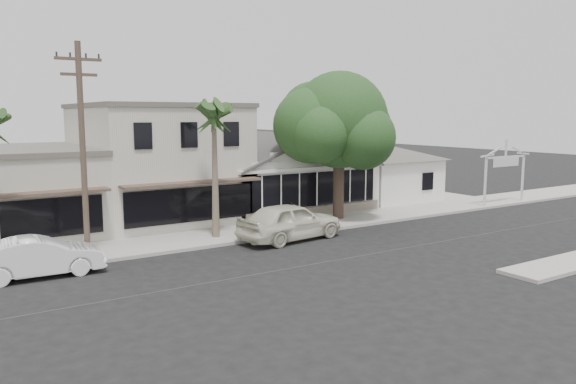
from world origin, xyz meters
TOP-DOWN VIEW (x-y plane):
  - ground at (0.00, 0.00)m, footprint 140.00×140.00m
  - sidewalk_north at (-8.00, 6.75)m, footprint 90.00×3.50m
  - corner_shop at (5.00, 12.47)m, footprint 10.40×8.60m
  - side_cottage at (13.20, 11.50)m, footprint 6.00×6.00m
  - arch_sign at (18.40, 5.30)m, footprint 4.12×0.12m
  - row_building_near at (-3.00, 13.50)m, footprint 8.00×10.00m
  - utility_pole at (-9.00, 5.20)m, footprint 1.80×0.24m
  - car_0 at (0.44, 4.33)m, footprint 5.75×2.91m
  - car_1 at (-11.01, 4.24)m, footprint 4.71×1.77m
  - shade_tree at (5.52, 7.34)m, footprint 7.74×6.99m
  - palm_east at (-2.58, 6.41)m, footprint 2.80×2.80m

SIDE VIEW (x-z plane):
  - ground at x=0.00m, z-range 0.00..0.00m
  - sidewalk_north at x=-8.00m, z-range 0.00..0.15m
  - car_1 at x=-11.01m, z-range 0.00..1.53m
  - car_0 at x=0.44m, z-range 0.00..1.88m
  - side_cottage at x=13.20m, z-range 0.00..3.00m
  - corner_shop at x=5.00m, z-range 0.07..5.17m
  - arch_sign at x=18.40m, z-range 1.18..5.13m
  - row_building_near at x=-3.00m, z-range 0.00..6.50m
  - utility_pole at x=-9.00m, z-range 0.29..9.29m
  - shade_tree at x=5.52m, z-range 1.36..9.94m
  - palm_east at x=-2.58m, z-range 2.51..9.74m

